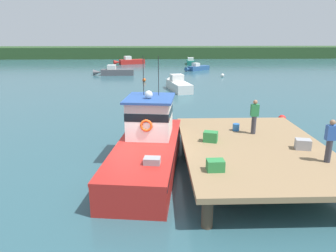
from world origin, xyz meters
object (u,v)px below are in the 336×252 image
Objects in this scene: mooring_buoy_inshore at (144,80)px; bait_bucket at (236,127)px; moored_boat_far_left at (115,72)px; mooring_buoy_channel_marker at (179,78)px; moored_boat_mid_harbor at (197,68)px; deckhand_further_back at (254,116)px; main_fishing_boat at (148,144)px; deckhand_by_the_boat at (330,140)px; moored_boat_far_right at (191,62)px; moored_boat_near_channel at (178,85)px; crate_stack_mid_dock at (215,165)px; moored_boat_outer_mooring at (130,61)px; mooring_buoy_outer at (282,119)px; crate_stack_near_edge at (211,137)px; crate_single_far at (303,144)px; mooring_buoy_spare_mooring at (222,75)px.

bait_bucket is at bearing -77.26° from mooring_buoy_inshore.
moored_boat_far_left is 9.48m from mooring_buoy_channel_marker.
moored_boat_mid_harbor is at bearing 86.17° from bait_bucket.
main_fishing_boat is at bearing -171.84° from deckhand_further_back.
deckhand_by_the_boat is (2.47, -4.02, 0.69)m from bait_bucket.
moored_boat_mid_harbor is (0.12, -9.18, -0.04)m from moored_boat_far_right.
moored_boat_near_channel is (-2.40, 18.72, -1.53)m from deckhand_further_back.
crate_stack_mid_dock is 0.37× the size of deckhand_by_the_boat.
mooring_buoy_outer is (13.26, -39.82, -0.24)m from moored_boat_outer_mooring.
crate_stack_mid_dock reaches higher than moored_boat_mid_harbor.
deckhand_further_back is (2.20, 1.08, 0.63)m from crate_stack_near_edge.
mooring_buoy_channel_marker is at bearing -68.47° from moored_boat_outer_mooring.
main_fishing_boat is 46.12m from moored_boat_far_right.
deckhand_by_the_boat is at bearing -76.56° from crate_single_far.
mooring_buoy_spare_mooring is at bearing 77.85° from crate_stack_near_edge.
bait_bucket is 4.77m from deckhand_by_the_boat.
mooring_buoy_outer is (1.99, 9.59, -1.80)m from deckhand_by_the_boat.
crate_stack_near_edge is at bearing -133.37° from bait_bucket.
main_fishing_boat is 31.68m from moored_boat_far_left.
deckhand_by_the_boat is at bearing -89.84° from moored_boat_mid_harbor.
mooring_buoy_spare_mooring is at bearing 89.09° from mooring_buoy_outer.
moored_boat_far_left is at bearing 108.77° from deckhand_further_back.
crate_stack_mid_dock is 0.12× the size of moored_boat_far_right.
moored_boat_outer_mooring is (-4.56, 46.60, -0.51)m from main_fishing_boat.
deckhand_further_back is (-1.44, 2.14, 0.65)m from crate_single_far.
crate_stack_mid_dock is at bearing -54.94° from main_fishing_boat.
main_fishing_boat is 27.32m from mooring_buoy_channel_marker.
bait_bucket is 0.67× the size of mooring_buoy_outer.
deckhand_by_the_boat reaches higher than crate_single_far.
crate_single_far reaches higher than mooring_buoy_spare_mooring.
moored_boat_mid_harbor is at bearing 23.68° from moored_boat_far_left.
mooring_buoy_channel_marker is (-3.25, 28.56, -1.24)m from crate_single_far.
mooring_buoy_spare_mooring is at bearing -71.90° from moored_boat_mid_harbor.
moored_boat_far_right is at bearing 81.47° from moored_boat_near_channel.
moored_boat_far_right is 18.84m from mooring_buoy_channel_marker.
mooring_buoy_inshore is (-3.69, 5.66, -0.32)m from moored_boat_near_channel.
mooring_buoy_channel_marker is (3.13, 27.13, -0.84)m from main_fishing_boat.
main_fishing_boat is 29.26× the size of bait_bucket.
moored_boat_far_right is 0.88× the size of moored_boat_outer_mooring.
crate_stack_near_edge is (2.74, -0.37, 0.42)m from main_fishing_boat.
crate_stack_mid_dock is 1.00× the size of crate_stack_near_edge.
crate_stack_mid_dock is 1.18× the size of mooring_buoy_outer.
moored_boat_mid_harbor is 8.10× the size of mooring_buoy_outer.
crate_stack_mid_dock is at bearing -153.05° from crate_single_far.
moored_boat_outer_mooring reaches higher than mooring_buoy_spare_mooring.
moored_boat_far_left is 7.47m from mooring_buoy_inshore.
deckhand_by_the_boat is 0.33× the size of moored_boat_far_right.
mooring_buoy_channel_marker is 0.79× the size of mooring_buoy_inshore.
bait_bucket is (4.24, 1.22, 0.36)m from main_fishing_boat.
deckhand_by_the_boat reaches higher than crate_stack_mid_dock.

